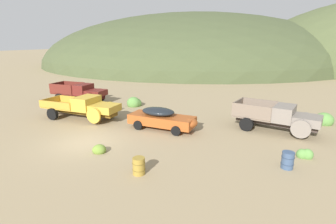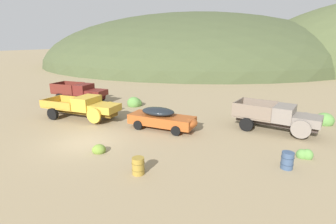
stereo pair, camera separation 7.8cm
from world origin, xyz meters
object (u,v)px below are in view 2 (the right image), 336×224
(truck_oxblood, at_px, (83,93))
(oil_drum_by_truck, at_px, (138,166))
(truck_faded_yellow, at_px, (86,107))
(oil_drum_foreground, at_px, (287,160))
(car_oxide_orange, at_px, (163,118))
(truck_primer_gray, at_px, (281,118))

(truck_oxblood, height_order, oil_drum_by_truck, truck_oxblood)
(truck_faded_yellow, distance_m, oil_drum_foreground, 15.29)
(car_oxide_orange, distance_m, oil_drum_by_truck, 6.73)
(truck_oxblood, relative_size, truck_primer_gray, 1.01)
(oil_drum_foreground, bearing_deg, truck_oxblood, 161.31)
(truck_faded_yellow, xyz_separation_m, car_oxide_orange, (6.79, 0.47, -0.20))
(oil_drum_foreground, distance_m, oil_drum_by_truck, 7.42)
(car_oxide_orange, bearing_deg, truck_oxblood, 159.25)
(oil_drum_by_truck, bearing_deg, truck_oxblood, 141.95)
(truck_faded_yellow, height_order, oil_drum_foreground, truck_faded_yellow)
(truck_oxblood, xyz_separation_m, truck_faded_yellow, (4.63, -4.49, 0.00))
(truck_oxblood, distance_m, car_oxide_orange, 12.10)
(truck_primer_gray, distance_m, oil_drum_foreground, 5.93)
(truck_primer_gray, bearing_deg, oil_drum_by_truck, -113.20)
(truck_primer_gray, height_order, oil_drum_foreground, truck_primer_gray)
(oil_drum_by_truck, bearing_deg, truck_faded_yellow, 145.67)
(car_oxide_orange, height_order, oil_drum_foreground, car_oxide_orange)
(truck_oxblood, height_order, car_oxide_orange, truck_oxblood)
(truck_primer_gray, distance_m, oil_drum_by_truck, 11.18)
(oil_drum_foreground, bearing_deg, truck_primer_gray, 97.14)
(oil_drum_foreground, bearing_deg, car_oxide_orange, 162.27)
(truck_primer_gray, xyz_separation_m, oil_drum_foreground, (0.73, -5.85, -0.59))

